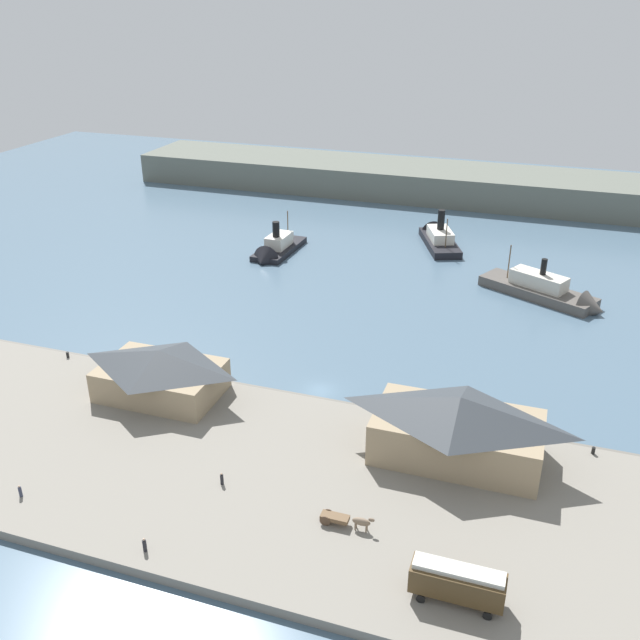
% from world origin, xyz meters
% --- Properties ---
extents(ground_plane, '(320.00, 320.00, 0.00)m').
position_xyz_m(ground_plane, '(0.00, 0.00, 0.00)').
color(ground_plane, slate).
extents(quay_promenade, '(110.00, 36.00, 1.20)m').
position_xyz_m(quay_promenade, '(0.00, -22.00, 0.60)').
color(quay_promenade, gray).
rests_on(quay_promenade, ground).
extents(seawall_edge, '(110.00, 0.80, 1.00)m').
position_xyz_m(seawall_edge, '(0.00, -3.60, 0.50)').
color(seawall_edge, '#666159').
rests_on(seawall_edge, ground).
extents(ferry_shed_east_terminal, '(16.89, 11.25, 6.98)m').
position_xyz_m(ferry_shed_east_terminal, '(-20.35, -9.94, 4.75)').
color(ferry_shed_east_terminal, '#998466').
rests_on(ferry_shed_east_terminal, quay_promenade).
extents(ferry_shed_central_terminal, '(20.48, 11.29, 8.45)m').
position_xyz_m(ferry_shed_central_terminal, '(21.35, -11.17, 5.49)').
color(ferry_shed_central_terminal, '#998466').
rests_on(ferry_shed_central_terminal, quay_promenade).
extents(street_tram, '(8.82, 2.84, 4.04)m').
position_xyz_m(street_tram, '(24.92, -33.74, 3.58)').
color(street_tram, '#4C381E').
rests_on(street_tram, quay_promenade).
extents(horse_cart, '(5.93, 1.33, 1.87)m').
position_xyz_m(horse_cart, '(12.09, -27.45, 2.13)').
color(horse_cart, brown).
rests_on(horse_cart, quay_promenade).
extents(pedestrian_by_tram, '(0.41, 0.41, 1.67)m').
position_xyz_m(pedestrian_by_tram, '(-6.26, -37.56, 1.96)').
color(pedestrian_by_tram, '#232328').
rests_on(pedestrian_by_tram, quay_promenade).
extents(pedestrian_walking_east, '(0.38, 0.38, 1.53)m').
position_xyz_m(pedestrian_walking_east, '(-24.19, -34.64, 1.90)').
color(pedestrian_walking_east, '#33384C').
rests_on(pedestrian_walking_east, quay_promenade).
extents(pedestrian_near_cart, '(0.39, 0.39, 1.59)m').
position_xyz_m(pedestrian_near_cart, '(-3.50, -25.33, 1.92)').
color(pedestrian_near_cart, '#232328').
rests_on(pedestrian_near_cart, quay_promenade).
extents(mooring_post_west, '(0.44, 0.44, 0.90)m').
position_xyz_m(mooring_post_west, '(37.51, -5.21, 1.65)').
color(mooring_post_west, black).
rests_on(mooring_post_west, quay_promenade).
extents(mooring_post_center_west, '(0.44, 0.44, 0.90)m').
position_xyz_m(mooring_post_center_west, '(-39.95, -5.09, 1.65)').
color(mooring_post_center_west, black).
rests_on(mooring_post_center_west, quay_promenade).
extents(mooring_post_center_east, '(0.44, 0.44, 0.90)m').
position_xyz_m(mooring_post_center_east, '(-33.78, -4.82, 1.65)').
color(mooring_post_center_east, black).
rests_on(mooring_post_center_east, quay_promenade).
extents(ferry_near_quay, '(7.29, 18.26, 10.33)m').
position_xyz_m(ferry_near_quay, '(-27.88, 50.75, 1.22)').
color(ferry_near_quay, black).
rests_on(ferry_near_quay, ground).
extents(ferry_moored_west, '(24.40, 16.37, 10.59)m').
position_xyz_m(ferry_moored_west, '(30.65, 44.74, 1.51)').
color(ferry_moored_west, '#514C47').
rests_on(ferry_moored_west, ground).
extents(ferry_mid_harbor, '(12.87, 20.39, 10.38)m').
position_xyz_m(ferry_mid_harbor, '(4.65, 70.64, 1.46)').
color(ferry_mid_harbor, black).
rests_on(ferry_mid_harbor, ground).
extents(far_headland, '(180.00, 24.00, 8.00)m').
position_xyz_m(far_headland, '(0.00, 110.00, 4.00)').
color(far_headland, '#60665B').
rests_on(far_headland, ground).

